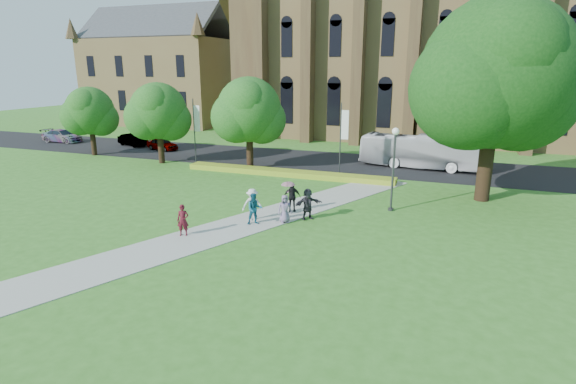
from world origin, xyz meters
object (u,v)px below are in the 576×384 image
at_px(large_tree, 496,74).
at_px(car_0, 162,144).
at_px(streetlamp, 394,159).
at_px(tour_coach, 421,151).
at_px(car_1, 133,140).
at_px(pedestrian_0, 183,220).
at_px(car_2, 62,136).

bearing_deg(large_tree, car_0, 164.51).
distance_m(streetlamp, tour_coach, 13.79).
relative_size(streetlamp, car_0, 1.35).
height_order(streetlamp, large_tree, large_tree).
xyz_separation_m(large_tree, car_1, (-36.85, 9.95, -7.65)).
xyz_separation_m(car_0, pedestrian_0, (16.79, -21.80, 0.21)).
distance_m(car_2, pedestrian_0, 38.53).
bearing_deg(tour_coach, car_0, 95.82).
relative_size(car_0, pedestrian_0, 2.27).
relative_size(streetlamp, tour_coach, 0.49).
height_order(large_tree, car_1, large_tree).
height_order(car_0, car_1, car_1).
height_order(streetlamp, car_0, streetlamp).
xyz_separation_m(streetlamp, car_1, (-31.35, 14.45, -2.58)).
distance_m(car_1, car_2, 9.96).
distance_m(car_0, car_1, 4.87).
bearing_deg(streetlamp, large_tree, 39.29).
distance_m(tour_coach, car_1, 32.08).
bearing_deg(streetlamp, car_1, 155.26).
distance_m(tour_coach, car_2, 42.01).
height_order(large_tree, car_0, large_tree).
height_order(tour_coach, car_2, tour_coach).
xyz_separation_m(car_0, car_1, (-4.75, 1.05, 0.03)).
relative_size(tour_coach, pedestrian_0, 6.28).
relative_size(car_0, car_2, 0.75).
height_order(car_1, car_2, car_2).
bearing_deg(car_1, large_tree, -86.36).
bearing_deg(streetlamp, pedestrian_0, -139.43).
bearing_deg(car_2, pedestrian_0, -125.11).
distance_m(large_tree, pedestrian_0, 21.37).
xyz_separation_m(car_2, pedestrian_0, (31.48, -22.21, 0.12)).
bearing_deg(car_1, streetlamp, -96.00).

